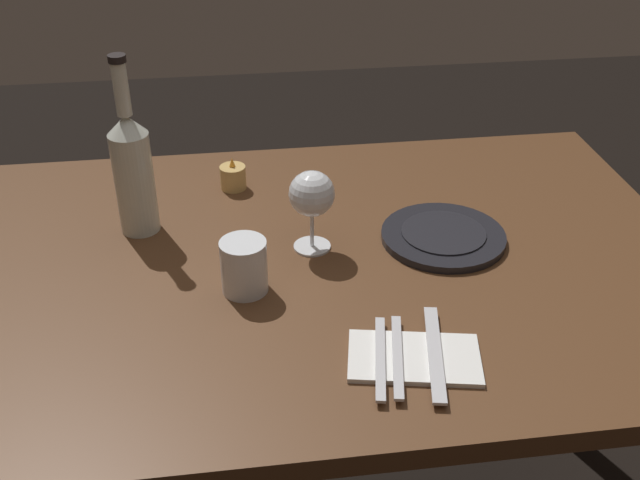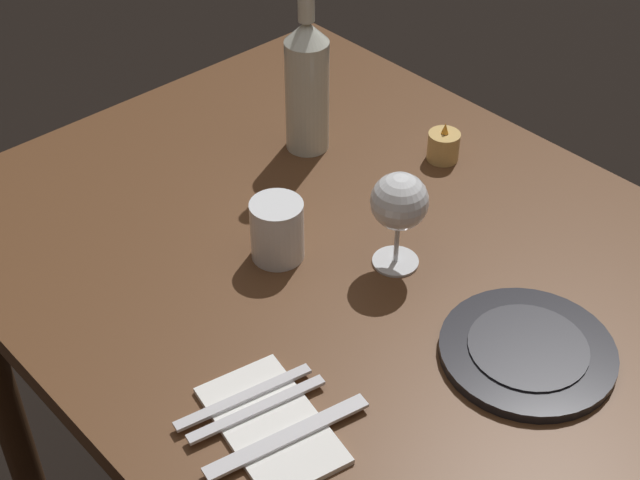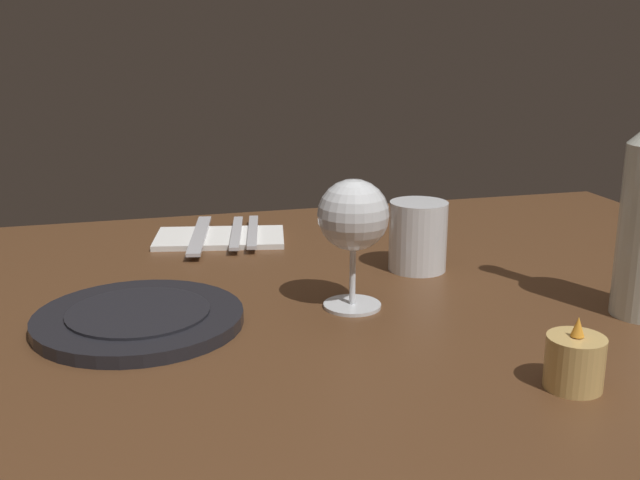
{
  "view_description": "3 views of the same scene",
  "coord_description": "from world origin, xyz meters",
  "px_view_note": "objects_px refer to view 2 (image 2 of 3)",
  "views": [
    {
      "loc": [
        -0.16,
        -1.1,
        1.48
      ],
      "look_at": [
        -0.01,
        -0.02,
        0.79
      ],
      "focal_mm": 43.15,
      "sensor_mm": 36.0,
      "label": 1
    },
    {
      "loc": [
        0.65,
        -0.72,
        1.6
      ],
      "look_at": [
        -0.08,
        -0.05,
        0.79
      ],
      "focal_mm": 52.52,
      "sensor_mm": 36.0,
      "label": 2
    },
    {
      "loc": [
        0.23,
        0.82,
        1.05
      ],
      "look_at": [
        -0.0,
        -0.03,
        0.8
      ],
      "focal_mm": 42.82,
      "sensor_mm": 36.0,
      "label": 3
    }
  ],
  "objects_px": {
    "wine_bottle": "(307,81)",
    "fork_outer": "(244,397)",
    "dinner_plate": "(527,351)",
    "table_knife": "(288,436)",
    "wine_glass_left": "(399,203)",
    "folded_napkin": "(271,425)",
    "water_tumbler": "(277,233)",
    "votive_candle": "(443,147)",
    "fork_inner": "(257,409)"
  },
  "relations": [
    {
      "from": "votive_candle",
      "to": "table_knife",
      "type": "height_order",
      "value": "votive_candle"
    },
    {
      "from": "votive_candle",
      "to": "table_knife",
      "type": "distance_m",
      "value": 0.62
    },
    {
      "from": "wine_bottle",
      "to": "fork_outer",
      "type": "bearing_deg",
      "value": -49.59
    },
    {
      "from": "votive_candle",
      "to": "dinner_plate",
      "type": "xyz_separation_m",
      "value": [
        0.37,
        -0.25,
        -0.02
      ]
    },
    {
      "from": "wine_bottle",
      "to": "fork_outer",
      "type": "relative_size",
      "value": 1.84
    },
    {
      "from": "dinner_plate",
      "to": "table_knife",
      "type": "relative_size",
      "value": 1.07
    },
    {
      "from": "water_tumbler",
      "to": "fork_inner",
      "type": "relative_size",
      "value": 0.51
    },
    {
      "from": "votive_candle",
      "to": "folded_napkin",
      "type": "xyz_separation_m",
      "value": [
        0.24,
        -0.56,
        -0.02
      ]
    },
    {
      "from": "fork_inner",
      "to": "table_knife",
      "type": "bearing_deg",
      "value": 0.0
    },
    {
      "from": "wine_bottle",
      "to": "dinner_plate",
      "type": "relative_size",
      "value": 1.47
    },
    {
      "from": "fork_inner",
      "to": "fork_outer",
      "type": "bearing_deg",
      "value": 180.0
    },
    {
      "from": "folded_napkin",
      "to": "fork_inner",
      "type": "height_order",
      "value": "fork_inner"
    },
    {
      "from": "water_tumbler",
      "to": "fork_outer",
      "type": "relative_size",
      "value": 0.51
    },
    {
      "from": "wine_bottle",
      "to": "folded_napkin",
      "type": "xyz_separation_m",
      "value": [
        0.41,
        -0.43,
        -0.12
      ]
    },
    {
      "from": "votive_candle",
      "to": "fork_outer",
      "type": "relative_size",
      "value": 0.37
    },
    {
      "from": "wine_glass_left",
      "to": "table_knife",
      "type": "distance_m",
      "value": 0.36
    },
    {
      "from": "votive_candle",
      "to": "table_knife",
      "type": "xyz_separation_m",
      "value": [
        0.27,
        -0.56,
        -0.01
      ]
    },
    {
      "from": "wine_bottle",
      "to": "votive_candle",
      "type": "xyz_separation_m",
      "value": [
        0.18,
        0.14,
        -0.1
      ]
    },
    {
      "from": "folded_napkin",
      "to": "table_knife",
      "type": "bearing_deg",
      "value": 0.0
    },
    {
      "from": "table_knife",
      "to": "wine_bottle",
      "type": "bearing_deg",
      "value": 136.1
    },
    {
      "from": "water_tumbler",
      "to": "dinner_plate",
      "type": "bearing_deg",
      "value": 16.25
    },
    {
      "from": "water_tumbler",
      "to": "dinner_plate",
      "type": "height_order",
      "value": "water_tumbler"
    },
    {
      "from": "dinner_plate",
      "to": "folded_napkin",
      "type": "bearing_deg",
      "value": -112.51
    },
    {
      "from": "folded_napkin",
      "to": "fork_inner",
      "type": "xyz_separation_m",
      "value": [
        -0.03,
        0.0,
        0.01
      ]
    },
    {
      "from": "wine_glass_left",
      "to": "wine_bottle",
      "type": "distance_m",
      "value": 0.32
    },
    {
      "from": "wine_bottle",
      "to": "table_knife",
      "type": "bearing_deg",
      "value": -43.9
    },
    {
      "from": "wine_bottle",
      "to": "fork_inner",
      "type": "distance_m",
      "value": 0.59
    },
    {
      "from": "water_tumbler",
      "to": "fork_inner",
      "type": "height_order",
      "value": "water_tumbler"
    },
    {
      "from": "fork_inner",
      "to": "fork_outer",
      "type": "xyz_separation_m",
      "value": [
        -0.03,
        0.0,
        0.0
      ]
    },
    {
      "from": "wine_glass_left",
      "to": "folded_napkin",
      "type": "xyz_separation_m",
      "value": [
        0.11,
        -0.32,
        -0.1
      ]
    },
    {
      "from": "fork_inner",
      "to": "fork_outer",
      "type": "distance_m",
      "value": 0.03
    },
    {
      "from": "dinner_plate",
      "to": "water_tumbler",
      "type": "bearing_deg",
      "value": -163.75
    },
    {
      "from": "wine_glass_left",
      "to": "wine_bottle",
      "type": "bearing_deg",
      "value": 160.83
    },
    {
      "from": "folded_napkin",
      "to": "fork_inner",
      "type": "relative_size",
      "value": 1.16
    },
    {
      "from": "folded_napkin",
      "to": "fork_outer",
      "type": "height_order",
      "value": "fork_outer"
    },
    {
      "from": "votive_candle",
      "to": "dinner_plate",
      "type": "relative_size",
      "value": 0.3
    },
    {
      "from": "water_tumbler",
      "to": "votive_candle",
      "type": "xyz_separation_m",
      "value": [
        -0.0,
        0.35,
        -0.02
      ]
    },
    {
      "from": "fork_inner",
      "to": "water_tumbler",
      "type": "bearing_deg",
      "value": 134.88
    },
    {
      "from": "water_tumbler",
      "to": "table_knife",
      "type": "distance_m",
      "value": 0.34
    },
    {
      "from": "wine_glass_left",
      "to": "dinner_plate",
      "type": "distance_m",
      "value": 0.26
    },
    {
      "from": "dinner_plate",
      "to": "table_knife",
      "type": "height_order",
      "value": "dinner_plate"
    },
    {
      "from": "fork_outer",
      "to": "table_knife",
      "type": "distance_m",
      "value": 0.08
    },
    {
      "from": "votive_candle",
      "to": "fork_inner",
      "type": "relative_size",
      "value": 0.37
    },
    {
      "from": "wine_bottle",
      "to": "folded_napkin",
      "type": "height_order",
      "value": "wine_bottle"
    },
    {
      "from": "dinner_plate",
      "to": "folded_napkin",
      "type": "relative_size",
      "value": 1.08
    },
    {
      "from": "wine_glass_left",
      "to": "wine_bottle",
      "type": "height_order",
      "value": "wine_bottle"
    },
    {
      "from": "wine_glass_left",
      "to": "water_tumbler",
      "type": "height_order",
      "value": "wine_glass_left"
    },
    {
      "from": "wine_glass_left",
      "to": "water_tumbler",
      "type": "xyz_separation_m",
      "value": [
        -0.12,
        -0.11,
        -0.06
      ]
    },
    {
      "from": "wine_bottle",
      "to": "wine_glass_left",
      "type": "bearing_deg",
      "value": -19.17
    },
    {
      "from": "fork_inner",
      "to": "wine_glass_left",
      "type": "bearing_deg",
      "value": 104.48
    }
  ]
}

